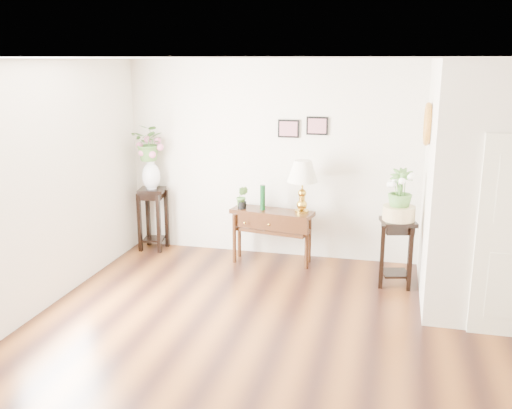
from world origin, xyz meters
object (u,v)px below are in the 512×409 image
(plant_stand_a, at_px, (153,219))
(table_lamp, at_px, (302,187))
(plant_stand_b, at_px, (396,252))
(console_table, at_px, (272,236))

(plant_stand_a, bearing_deg, table_lamp, -3.93)
(plant_stand_a, bearing_deg, plant_stand_b, -9.26)
(console_table, height_order, table_lamp, table_lamp)
(plant_stand_b, bearing_deg, plant_stand_a, 170.74)
(plant_stand_b, bearing_deg, table_lamp, 161.73)
(console_table, relative_size, table_lamp, 1.57)
(console_table, bearing_deg, plant_stand_a, -175.39)
(table_lamp, xyz_separation_m, plant_stand_a, (-2.27, 0.16, -0.64))
(table_lamp, bearing_deg, console_table, 180.00)
(plant_stand_a, xyz_separation_m, plant_stand_b, (3.55, -0.58, -0.04))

